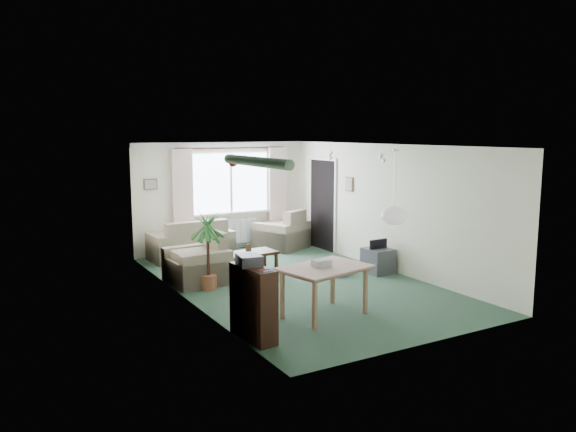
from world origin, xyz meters
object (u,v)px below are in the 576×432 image
bookshelf (253,303)px  pet_bed (336,272)px  armchair_corner (282,229)px  houseplant (208,250)px  armchair_left (197,258)px  dining_table (324,292)px  sofa (191,239)px  coffee_table (251,263)px  tv_cube (378,261)px

bookshelf → pet_bed: bearing=33.2°
armchair_corner → houseplant: (-2.71, -2.33, 0.23)m
bookshelf → pet_bed: bookshelf is taller
armchair_left → dining_table: armchair_left is taller
armchair_corner → sofa: bearing=-25.2°
armchair_corner → bookshelf: size_ratio=1.05×
armchair_left → pet_bed: bearing=69.6°
sofa → bookshelf: 4.86m
armchair_corner → coffee_table: size_ratio=1.05×
sofa → dining_table: sofa is taller
houseplant → pet_bed: 2.52m
armchair_corner → bookshelf: bearing=32.6°
coffee_table → armchair_left: bearing=-176.9°
coffee_table → tv_cube: size_ratio=1.86×
houseplant → dining_table: size_ratio=1.20×
dining_table → tv_cube: (2.25, 1.59, -0.12)m
bookshelf → armchair_corner: bearing=52.4°
armchair_corner → bookshelf: 5.65m
bookshelf → dining_table: 1.33m
coffee_table → pet_bed: bearing=-30.3°
coffee_table → bookshelf: bookshelf is taller
houseplant → tv_cube: (3.18, -0.52, -0.45)m
coffee_table → pet_bed: (1.36, -0.80, -0.16)m
dining_table → tv_cube: 2.76m
armchair_corner → dining_table: 4.78m
houseplant → coffee_table: bearing=27.7°
tv_cube → houseplant: bearing=169.0°
armchair_left → coffee_table: 1.10m
sofa → pet_bed: bearing=123.6°
sofa → armchair_left: 1.95m
tv_cube → armchair_corner: bearing=97.8°
coffee_table → pet_bed: coffee_table is taller
dining_table → armchair_corner: bearing=68.2°
bookshelf → pet_bed: size_ratio=1.84×
dining_table → tv_cube: dining_table is taller
armchair_left → bookshelf: size_ratio=1.04×
bookshelf → pet_bed: (2.78, 2.18, -0.42)m
bookshelf → houseplant: 2.45m
dining_table → houseplant: bearing=113.9°
houseplant → dining_table: 2.33m
armchair_corner → houseplant: size_ratio=0.74×
armchair_left → houseplant: (0.02, -0.50, 0.24)m
sofa → pet_bed: size_ratio=3.22×
coffee_table → dining_table: bearing=-92.7°
tv_cube → pet_bed: bearing=158.1°
coffee_table → pet_bed: 1.59m
sofa → pet_bed: (1.87, -2.60, -0.36)m
sofa → tv_cube: size_ratio=3.27×
sofa → houseplant: size_ratio=1.23×
armchair_corner → armchair_left: bearing=9.4°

